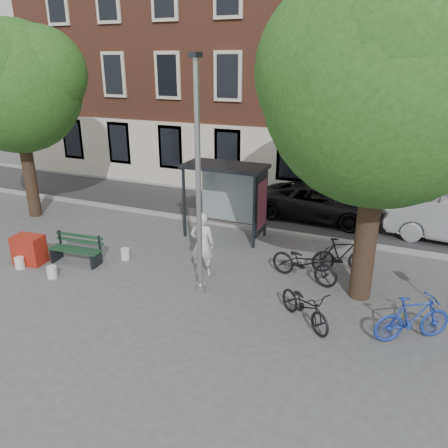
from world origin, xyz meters
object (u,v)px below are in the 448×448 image
lamppost (199,194)px  bike_a (304,263)px  bike_b (413,318)px  bike_d (342,255)px  bus_shelter (237,185)px  painter (202,244)px  car_dark (319,202)px  red_stand (29,250)px  bench (77,251)px  bike_c (305,306)px

lamppost → bike_a: lamppost is taller
lamppost → bike_b: 5.76m
lamppost → bike_d: lamppost is taller
bus_shelter → bike_d: bus_shelter is taller
bus_shelter → bike_a: bus_shelter is taller
lamppost → bike_d: size_ratio=3.39×
painter → bike_a: (2.81, 0.82, -0.42)m
bus_shelter → bike_a: size_ratio=1.39×
car_dark → red_stand: (-7.37, -7.66, -0.24)m
bus_shelter → bike_d: (3.91, -1.33, -1.38)m
painter → bench: 4.07m
bike_c → red_stand: (-8.62, -0.10, -0.02)m
bike_b → bike_d: size_ratio=1.02×
bike_a → car_dark: size_ratio=0.42×
bike_a → bike_b: 3.45m
lamppost → bike_a: (2.40, 1.80, -2.25)m
bus_shelter → red_stand: (-5.07, -4.57, -1.47)m
lamppost → red_stand: 6.15m
bench → bike_c: size_ratio=0.96×
bike_a → car_dark: car_dark is taller
lamppost → red_stand: lamppost is taller
red_stand → bus_shelter: bearing=42.1°
lamppost → bike_b: lamppost is taller
bike_b → car_dark: 8.11m
bike_d → car_dark: car_dark is taller
painter → bike_b: size_ratio=1.04×
painter → bike_b: bearing=157.3°
painter → bench: painter is taller
lamppost → red_stand: (-5.67, -0.47, -2.33)m
painter → bike_c: bearing=145.8°
bike_a → bus_shelter: bearing=67.0°
bench → bike_c: (7.31, -0.51, 0.07)m
bike_a → car_dark: (-0.71, 5.39, 0.15)m
painter → bike_c: (3.36, -1.34, -0.49)m
bus_shelter → painter: (0.20, -3.13, -0.96)m
bike_d → red_stand: bearing=82.6°
bike_d → red_stand: size_ratio=2.01×
bike_d → bus_shelter: bearing=43.9°
bike_c → bus_shelter: bearing=78.4°
bus_shelter → bike_a: (3.01, -2.30, -1.38)m
lamppost → bike_a: 3.75m
red_stand → car_dark: bearing=46.1°
red_stand → bench: bearing=24.8°
bench → bike_d: 8.09m
bike_a → bike_d: bearing=-28.3°
bench → bike_d: bike_d is taller
bench → bike_b: bearing=-6.5°
bike_a → bike_b: bike_b is taller
painter → bike_d: painter is taller
lamppost → bench: 4.97m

